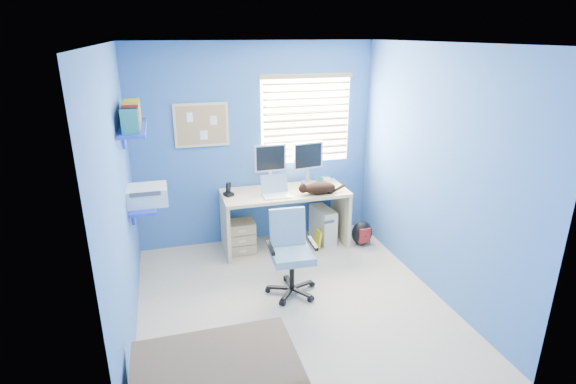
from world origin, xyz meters
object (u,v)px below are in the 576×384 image
object	(u,v)px
desk	(285,219)
laptop	(277,187)
tower_pc	(323,225)
office_chair	(291,263)
cat	(320,188)

from	to	relation	value
desk	laptop	world-z (taller)	laptop
laptop	tower_pc	distance (m)	0.92
tower_pc	office_chair	world-z (taller)	office_chair
tower_pc	office_chair	distance (m)	1.30
desk	tower_pc	size ratio (longest dim) A/B	3.43
cat	tower_pc	size ratio (longest dim) A/B	0.88
desk	office_chair	distance (m)	1.07
cat	office_chair	distance (m)	1.15
cat	tower_pc	distance (m)	0.64
laptop	office_chair	size ratio (longest dim) A/B	0.38
desk	tower_pc	xyz separation A→B (m)	(0.52, 0.01, -0.14)
tower_pc	office_chair	size ratio (longest dim) A/B	0.52
office_chair	tower_pc	bearing A→B (deg)	54.90
tower_pc	office_chair	bearing A→B (deg)	-132.94
office_chair	desk	bearing A→B (deg)	77.84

